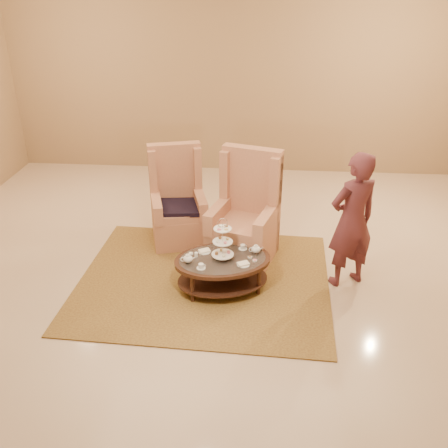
# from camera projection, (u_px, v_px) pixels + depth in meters

# --- Properties ---
(ground) EXTENTS (8.00, 8.00, 0.00)m
(ground) POSITION_uv_depth(u_px,v_px,m) (213.00, 290.00, 5.88)
(ground) COLOR beige
(ground) RESTS_ON ground
(ceiling) EXTENTS (8.00, 8.00, 0.02)m
(ceiling) POSITION_uv_depth(u_px,v_px,m) (213.00, 290.00, 5.88)
(ceiling) COLOR silver
(ceiling) RESTS_ON ground
(wall_back) EXTENTS (8.00, 0.04, 3.50)m
(wall_back) POSITION_uv_depth(u_px,v_px,m) (235.00, 74.00, 8.62)
(wall_back) COLOR #9B7A55
(wall_back) RESTS_ON ground
(rug) EXTENTS (3.08, 2.61, 0.02)m
(rug) POSITION_uv_depth(u_px,v_px,m) (204.00, 280.00, 6.05)
(rug) COLOR olive
(rug) RESTS_ON ground
(tea_table) EXTENTS (1.28, 1.03, 0.93)m
(tea_table) POSITION_uv_depth(u_px,v_px,m) (223.00, 264.00, 5.75)
(tea_table) COLOR black
(tea_table) RESTS_ON ground
(armchair_left) EXTENTS (0.87, 0.89, 1.31)m
(armchair_left) POSITION_uv_depth(u_px,v_px,m) (178.00, 209.00, 6.82)
(armchair_left) COLOR #BA7857
(armchair_left) RESTS_ON ground
(armchair_right) EXTENTS (0.96, 0.98, 1.42)m
(armchair_right) POSITION_uv_depth(u_px,v_px,m) (245.00, 223.00, 6.37)
(armchair_right) COLOR #BA7857
(armchair_right) RESTS_ON ground
(person) EXTENTS (0.71, 0.62, 1.64)m
(person) POSITION_uv_depth(u_px,v_px,m) (352.00, 221.00, 5.66)
(person) COLOR #55242B
(person) RESTS_ON ground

